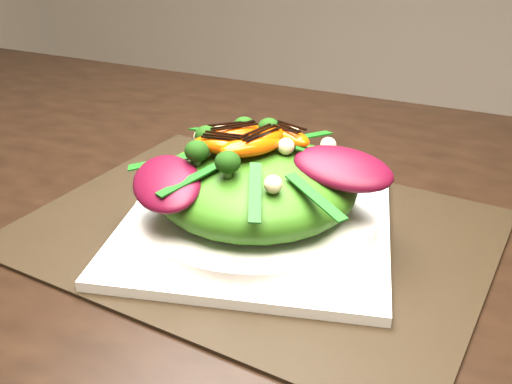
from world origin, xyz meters
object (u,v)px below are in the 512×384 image
at_px(dining_table, 138,191).
at_px(placemat, 256,230).
at_px(lettuce_mound, 256,184).
at_px(orange_segment, 267,138).
at_px(plate_base, 256,224).
at_px(salad_bowl, 256,212).

height_order(dining_table, placemat, dining_table).
distance_m(lettuce_mound, orange_segment, 0.05).
bearing_deg(dining_table, lettuce_mound, -16.96).
height_order(dining_table, lettuce_mound, dining_table).
bearing_deg(orange_segment, plate_base, -95.97).
distance_m(dining_table, plate_base, 0.21).
relative_size(placemat, salad_bowl, 1.87).
bearing_deg(placemat, lettuce_mound, 0.00).
distance_m(dining_table, orange_segment, 0.24).
xyz_separation_m(plate_base, lettuce_mound, (-0.00, 0.00, 0.05)).
xyz_separation_m(dining_table, plate_base, (0.20, -0.06, 0.03)).
xyz_separation_m(placemat, plate_base, (0.00, 0.00, 0.01)).
bearing_deg(placemat, dining_table, 163.04).
xyz_separation_m(salad_bowl, orange_segment, (0.00, 0.02, 0.08)).
relative_size(dining_table, salad_bowl, 6.21).
height_order(plate_base, lettuce_mound, lettuce_mound).
distance_m(dining_table, lettuce_mound, 0.22).
bearing_deg(plate_base, placemat, 180.00).
relative_size(placemat, orange_segment, 6.86).
distance_m(salad_bowl, lettuce_mound, 0.03).
height_order(placemat, orange_segment, orange_segment).
height_order(dining_table, salad_bowl, dining_table).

